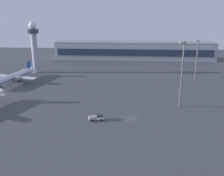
{
  "coord_description": "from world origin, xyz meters",
  "views": [
    {
      "loc": [
        -0.85,
        -105.34,
        45.91
      ],
      "look_at": [
        -10.93,
        31.57,
        4.0
      ],
      "focal_mm": 41.56,
      "sensor_mm": 36.0,
      "label": 1
    }
  ],
  "objects_px": {
    "fuel_truck": "(96,117)",
    "apron_light_east": "(197,58)",
    "airplane_far_stand": "(13,76)",
    "control_tower": "(34,44)",
    "apron_light_west": "(182,71)"
  },
  "relations": [
    {
      "from": "control_tower",
      "to": "apron_light_east",
      "type": "xyz_separation_m",
      "value": [
        114.03,
        -15.51,
        -6.29
      ]
    },
    {
      "from": "apron_light_west",
      "to": "control_tower",
      "type": "bearing_deg",
      "value": 145.54
    },
    {
      "from": "fuel_truck",
      "to": "apron_light_west",
      "type": "height_order",
      "value": "apron_light_west"
    },
    {
      "from": "control_tower",
      "to": "airplane_far_stand",
      "type": "xyz_separation_m",
      "value": [
        -4.69,
        -28.92,
        -17.61
      ]
    },
    {
      "from": "fuel_truck",
      "to": "apron_light_east",
      "type": "distance_m",
      "value": 90.64
    },
    {
      "from": "apron_light_east",
      "to": "apron_light_west",
      "type": "bearing_deg",
      "value": -110.53
    },
    {
      "from": "control_tower",
      "to": "fuel_truck",
      "type": "bearing_deg",
      "value": -56.03
    },
    {
      "from": "airplane_far_stand",
      "to": "apron_light_west",
      "type": "distance_m",
      "value": 107.36
    },
    {
      "from": "airplane_far_stand",
      "to": "fuel_truck",
      "type": "distance_m",
      "value": 83.01
    },
    {
      "from": "control_tower",
      "to": "apron_light_east",
      "type": "distance_m",
      "value": 115.25
    },
    {
      "from": "control_tower",
      "to": "apron_light_west",
      "type": "bearing_deg",
      "value": -34.46
    },
    {
      "from": "fuel_truck",
      "to": "apron_light_west",
      "type": "xyz_separation_m",
      "value": [
        38.42,
        19.07,
        16.46
      ]
    },
    {
      "from": "control_tower",
      "to": "apron_light_west",
      "type": "xyz_separation_m",
      "value": [
        95.34,
        -65.42,
        -3.86
      ]
    },
    {
      "from": "airplane_far_stand",
      "to": "apron_light_east",
      "type": "bearing_deg",
      "value": -159.7
    },
    {
      "from": "apron_light_west",
      "to": "apron_light_east",
      "type": "xyz_separation_m",
      "value": [
        18.69,
        49.91,
        -2.43
      ]
    }
  ]
}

